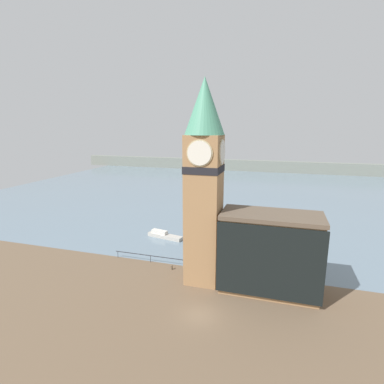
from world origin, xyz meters
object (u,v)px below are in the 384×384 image
object	(u,v)px
boat_near	(164,235)
mooring_bollard_near	(172,267)
pier_building	(270,253)
clock_tower	(204,179)

from	to	relation	value
boat_near	mooring_bollard_near	bearing A→B (deg)	-51.18
boat_near	mooring_bollard_near	distance (m)	12.93
mooring_bollard_near	pier_building	bearing A→B (deg)	-7.02
clock_tower	boat_near	world-z (taller)	clock_tower
clock_tower	pier_building	bearing A→B (deg)	-1.02
boat_near	mooring_bollard_near	xyz separation A→B (m)	(5.88, -11.51, -0.08)
clock_tower	boat_near	distance (m)	21.67
clock_tower	mooring_bollard_near	bearing A→B (deg)	163.34
boat_near	pier_building	bearing A→B (deg)	-22.36
pier_building	mooring_bollard_near	world-z (taller)	pier_building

